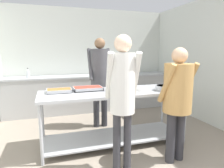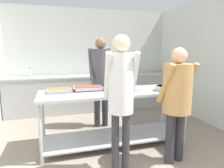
# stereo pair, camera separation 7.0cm
# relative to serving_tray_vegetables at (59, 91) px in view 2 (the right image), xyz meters

# --- Properties ---
(wall_rear) EXTENTS (4.41, 0.06, 2.65)m
(wall_rear) POSITION_rel_serving_tray_vegetables_xyz_m (0.91, 2.26, 0.40)
(wall_rear) COLOR silver
(wall_rear) RESTS_ON ground_plane
(wall_right) EXTENTS (0.06, 4.43, 2.65)m
(wall_right) POSITION_rel_serving_tray_vegetables_xyz_m (3.09, 0.10, 0.40)
(wall_right) COLOR silver
(wall_right) RESTS_ON ground_plane
(back_counter) EXTENTS (4.25, 0.65, 0.92)m
(back_counter) POSITION_rel_serving_tray_vegetables_xyz_m (0.91, 1.89, -0.46)
(back_counter) COLOR #A8A8A8
(back_counter) RESTS_ON ground_plane
(serving_counter) EXTENTS (2.36, 0.79, 0.90)m
(serving_counter) POSITION_rel_serving_tray_vegetables_xyz_m (0.85, -0.16, -0.32)
(serving_counter) COLOR #ADAFB5
(serving_counter) RESTS_ON ground_plane
(serving_tray_vegetables) EXTENTS (0.38, 0.28, 0.05)m
(serving_tray_vegetables) POSITION_rel_serving_tray_vegetables_xyz_m (0.00, 0.00, 0.00)
(serving_tray_vegetables) COLOR #ADAFB5
(serving_tray_vegetables) RESTS_ON serving_counter
(serving_tray_greens) EXTENTS (0.47, 0.32, 0.05)m
(serving_tray_greens) POSITION_rel_serving_tray_vegetables_xyz_m (0.46, 0.05, 0.00)
(serving_tray_greens) COLOR #ADAFB5
(serving_tray_greens) RESTS_ON serving_counter
(serving_tray_roast) EXTENTS (0.36, 0.32, 0.05)m
(serving_tray_roast) POSITION_rel_serving_tray_vegetables_xyz_m (0.91, -0.28, 0.00)
(serving_tray_roast) COLOR #ADAFB5
(serving_tray_roast) RESTS_ON serving_counter
(plate_stack) EXTENTS (0.27, 0.27, 0.05)m
(plate_stack) POSITION_rel_serving_tray_vegetables_xyz_m (1.27, -0.21, -0.00)
(plate_stack) COLOR white
(plate_stack) RESTS_ON serving_counter
(sauce_pan) EXTENTS (0.45, 0.31, 0.08)m
(sauce_pan) POSITION_rel_serving_tray_vegetables_xyz_m (1.67, -0.37, 0.02)
(sauce_pan) COLOR #ADAFB5
(sauce_pan) RESTS_ON serving_counter
(guest_serving_left) EXTENTS (0.52, 0.38, 1.59)m
(guest_serving_left) POSITION_rel_serving_tray_vegetables_xyz_m (1.51, -0.93, 0.05)
(guest_serving_left) COLOR #2D2D33
(guest_serving_left) RESTS_ON ground_plane
(guest_serving_right) EXTENTS (0.44, 0.38, 1.73)m
(guest_serving_right) POSITION_rel_serving_tray_vegetables_xyz_m (0.70, -0.95, 0.17)
(guest_serving_right) COLOR #2D2D33
(guest_serving_right) RESTS_ON ground_plane
(cook_behind_counter) EXTENTS (0.48, 0.38, 1.79)m
(cook_behind_counter) POSITION_rel_serving_tray_vegetables_xyz_m (0.83, 0.67, 0.18)
(cook_behind_counter) COLOR #2D2D33
(cook_behind_counter) RESTS_ON ground_plane
(water_bottle) EXTENTS (0.07, 0.07, 0.23)m
(water_bottle) POSITION_rel_serving_tray_vegetables_xyz_m (-0.61, 1.85, 0.10)
(water_bottle) COLOR silver
(water_bottle) RESTS_ON back_counter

